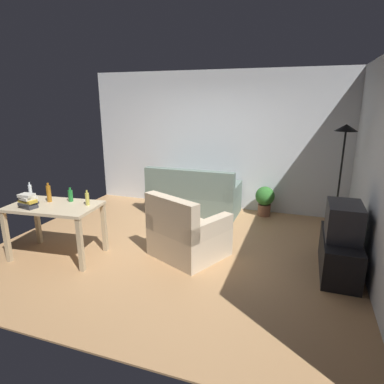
% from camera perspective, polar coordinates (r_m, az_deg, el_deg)
% --- Properties ---
extents(ground_plane, '(5.20, 4.40, 0.02)m').
position_cam_1_polar(ground_plane, '(4.98, -3.01, -9.84)').
color(ground_plane, tan).
extents(wall_rear, '(5.20, 0.10, 2.70)m').
position_cam_1_polar(wall_rear, '(6.63, 4.03, 8.87)').
color(wall_rear, silver).
rests_on(wall_rear, ground_plane).
extents(couch, '(1.71, 0.84, 0.92)m').
position_cam_1_polar(couch, '(6.34, 0.25, -1.05)').
color(couch, slate).
rests_on(couch, ground_plane).
extents(tv_stand, '(0.44, 1.10, 0.48)m').
position_cam_1_polar(tv_stand, '(4.63, 24.34, -9.93)').
color(tv_stand, black).
rests_on(tv_stand, ground_plane).
extents(tv, '(0.41, 0.60, 0.44)m').
position_cam_1_polar(tv, '(4.47, 25.04, -4.58)').
color(tv, '#2D2D33').
rests_on(tv, tv_stand).
extents(torchiere_lamp, '(0.32, 0.32, 1.81)m').
position_cam_1_polar(torchiere_lamp, '(5.28, 24.91, 6.40)').
color(torchiere_lamp, black).
rests_on(torchiere_lamp, ground_plane).
extents(desk, '(1.26, 0.81, 0.76)m').
position_cam_1_polar(desk, '(4.87, -22.87, -3.31)').
color(desk, '#C6B28E').
rests_on(desk, ground_plane).
extents(potted_plant, '(0.36, 0.36, 0.57)m').
position_cam_1_polar(potted_plant, '(6.35, 12.60, -1.20)').
color(potted_plant, brown).
rests_on(potted_plant, ground_plane).
extents(armchair, '(1.17, 1.14, 0.92)m').
position_cam_1_polar(armchair, '(4.61, -0.98, -7.46)').
color(armchair, beige).
rests_on(armchair, ground_plane).
extents(bottle_clear, '(0.05, 0.05, 0.26)m').
position_cam_1_polar(bottle_clear, '(5.17, -26.38, -0.06)').
color(bottle_clear, silver).
rests_on(bottle_clear, desk).
extents(bottle_amber, '(0.06, 0.06, 0.27)m').
position_cam_1_polar(bottle_amber, '(4.98, -23.73, -0.24)').
color(bottle_amber, '#9E6019').
rests_on(bottle_amber, desk).
extents(bottle_green, '(0.06, 0.06, 0.20)m').
position_cam_1_polar(bottle_green, '(4.90, -20.46, -0.59)').
color(bottle_green, '#1E722D').
rests_on(bottle_green, desk).
extents(bottle_squat, '(0.05, 0.05, 0.21)m').
position_cam_1_polar(bottle_squat, '(4.65, -17.82, -1.13)').
color(bottle_squat, '#BCB24C').
rests_on(bottle_squat, desk).
extents(book_stack, '(0.26, 0.21, 0.19)m').
position_cam_1_polar(book_stack, '(4.83, -26.75, -1.43)').
color(book_stack, '#333338').
rests_on(book_stack, desk).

